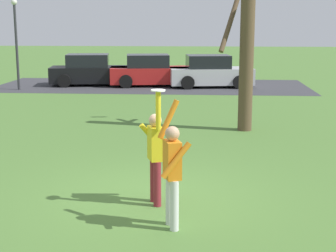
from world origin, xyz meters
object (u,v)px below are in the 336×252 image
(parked_car_silver, at_px, (210,72))
(parked_car_black, at_px, (90,71))
(bare_tree_tall, at_px, (247,38))
(person_defender, at_px, (172,168))
(lamppost_by_lot, at_px, (16,35))
(parked_car_red, at_px, (150,72))
(person_catcher, at_px, (155,151))
(frisbee_disc, at_px, (158,90))

(parked_car_silver, bearing_deg, parked_car_black, 168.91)
(parked_car_black, height_order, bare_tree_tall, bare_tree_tall)
(person_defender, xyz_separation_m, lamppost_by_lot, (-8.50, 16.48, 1.60))
(bare_tree_tall, bearing_deg, parked_car_red, 110.62)
(person_defender, distance_m, parked_car_black, 19.34)
(lamppost_by_lot, bearing_deg, parked_car_silver, 10.93)
(person_catcher, distance_m, parked_car_black, 18.21)
(person_catcher, height_order, parked_car_black, person_catcher)
(parked_car_red, distance_m, lamppost_by_lot, 6.74)
(person_catcher, distance_m, bare_tree_tall, 7.24)
(person_defender, relative_size, frisbee_disc, 8.27)
(parked_car_silver, distance_m, bare_tree_tall, 10.72)
(parked_car_black, bearing_deg, person_defender, -81.99)
(person_catcher, xyz_separation_m, bare_tree_tall, (2.06, 6.71, 1.77))
(lamppost_by_lot, bearing_deg, person_catcher, -62.19)
(person_defender, bearing_deg, lamppost_by_lot, 8.27)
(frisbee_disc, height_order, parked_car_silver, frisbee_disc)
(parked_car_silver, bearing_deg, parked_car_red, 167.03)
(parked_car_silver, xyz_separation_m, bare_tree_tall, (0.98, -10.48, 2.02))
(person_defender, xyz_separation_m, parked_car_black, (-5.45, 18.56, -0.25))
(person_defender, distance_m, lamppost_by_lot, 18.62)
(person_catcher, bearing_deg, parked_car_silver, 157.41)
(parked_car_black, bearing_deg, lamppost_by_lot, -154.15)
(parked_car_silver, height_order, lamppost_by_lot, lamppost_by_lot)
(frisbee_disc, xyz_separation_m, parked_car_silver, (1.00, 17.40, -1.37))
(parked_car_silver, bearing_deg, bare_tree_tall, -93.01)
(person_catcher, distance_m, lamppost_by_lot, 17.50)
(bare_tree_tall, bearing_deg, person_defender, -102.26)
(lamppost_by_lot, bearing_deg, parked_car_black, 34.20)
(parked_car_black, height_order, parked_car_red, same)
(parked_car_black, distance_m, parked_car_silver, 6.17)
(person_defender, bearing_deg, person_catcher, 0.00)
(parked_car_silver, xyz_separation_m, lamppost_by_lot, (-9.21, -1.78, 1.86))
(person_catcher, xyz_separation_m, lamppost_by_lot, (-8.13, 15.41, 1.60))
(parked_car_silver, relative_size, lamppost_by_lot, 1.01)
(frisbee_disc, xyz_separation_m, parked_car_red, (-2.05, 17.65, -1.37))
(person_defender, xyz_separation_m, frisbee_disc, (-0.30, 0.86, 1.11))
(parked_car_black, relative_size, lamppost_by_lot, 1.01)
(parked_car_silver, bearing_deg, frisbee_disc, -101.66)
(person_defender, height_order, lamppost_by_lot, lamppost_by_lot)
(frisbee_disc, distance_m, bare_tree_tall, 7.23)
(parked_car_red, relative_size, parked_car_silver, 1.00)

